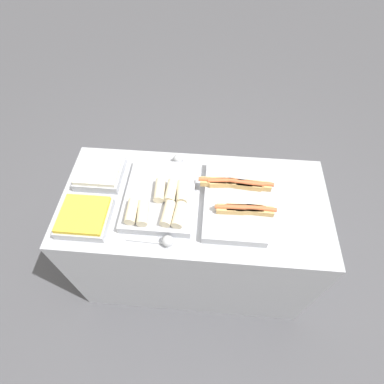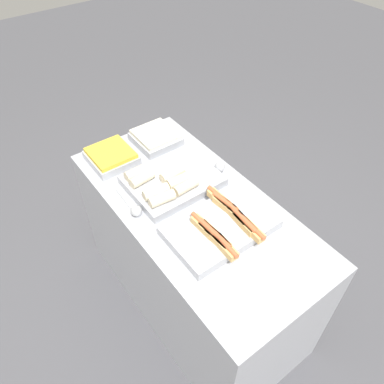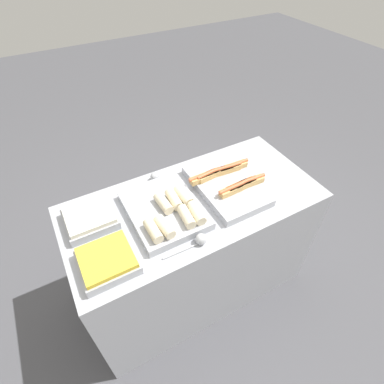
{
  "view_description": "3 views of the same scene",
  "coord_description": "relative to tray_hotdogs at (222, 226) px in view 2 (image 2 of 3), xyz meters",
  "views": [
    {
      "loc": [
        0.06,
        -0.94,
        2.29
      ],
      "look_at": [
        -0.01,
        0.0,
        1.0
      ],
      "focal_mm": 28.0,
      "sensor_mm": 36.0,
      "label": 1
    },
    {
      "loc": [
        1.07,
        -0.8,
        2.33
      ],
      "look_at": [
        -0.01,
        0.0,
        1.0
      ],
      "focal_mm": 35.0,
      "sensor_mm": 36.0,
      "label": 2
    },
    {
      "loc": [
        -0.6,
        -1.05,
        2.16
      ],
      "look_at": [
        -0.01,
        0.0,
        1.0
      ],
      "focal_mm": 28.0,
      "sensor_mm": 36.0,
      "label": 3
    }
  ],
  "objects": [
    {
      "name": "counter",
      "position": [
        -0.22,
        -0.0,
        -0.49
      ],
      "size": [
        1.5,
        0.71,
        0.92
      ],
      "color": "#A8AAB2",
      "rests_on": "ground_plane"
    },
    {
      "name": "tray_side_front",
      "position": [
        -0.79,
        -0.18,
        -0.0
      ],
      "size": [
        0.26,
        0.25,
        0.07
      ],
      "color": "#A8AAB2",
      "rests_on": "counter"
    },
    {
      "name": "tray_hotdogs",
      "position": [
        0.0,
        0.0,
        0.0
      ],
      "size": [
        0.41,
        0.52,
        0.1
      ],
      "color": "#A8AAB2",
      "rests_on": "counter"
    },
    {
      "name": "serving_spoon_far",
      "position": [
        -0.36,
        0.27,
        -0.01
      ],
      "size": [
        0.23,
        0.06,
        0.06
      ],
      "color": "#B2B5BA",
      "rests_on": "counter"
    },
    {
      "name": "ground_plane",
      "position": [
        -0.22,
        -0.0,
        -0.95
      ],
      "size": [
        12.0,
        12.0,
        0.0
      ],
      "primitive_type": "plane",
      "color": "#4C4C51"
    },
    {
      "name": "tray_side_back",
      "position": [
        -0.79,
        0.13,
        -0.0
      ],
      "size": [
        0.26,
        0.25,
        0.07
      ],
      "color": "#A8AAB2",
      "rests_on": "counter"
    },
    {
      "name": "serving_spoon_near",
      "position": [
        -0.35,
        -0.28,
        -0.01
      ],
      "size": [
        0.24,
        0.06,
        0.06
      ],
      "color": "#B2B5BA",
      "rests_on": "counter"
    },
    {
      "name": "tray_wraps",
      "position": [
        -0.41,
        -0.02,
        0.0
      ],
      "size": [
        0.38,
        0.47,
        0.11
      ],
      "color": "#A8AAB2",
      "rests_on": "counter"
    }
  ]
}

